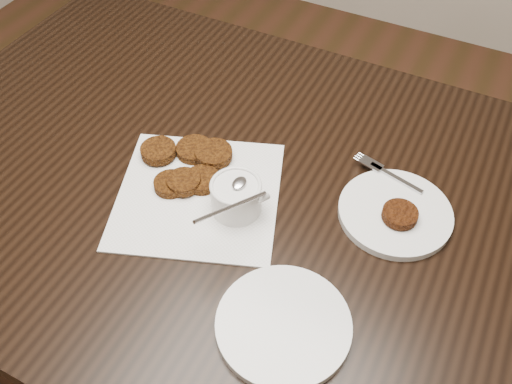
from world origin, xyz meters
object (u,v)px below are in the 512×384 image
Objects in this scene: napkin at (198,194)px; table at (253,296)px; plate_empty at (283,325)px; sauce_ramekin at (236,184)px; plate_with_patty at (396,210)px.

table is at bearing 36.56° from napkin.
plate_empty is at bearing -53.44° from table.
napkin is at bearing 145.72° from plate_empty.
sauce_ramekin reaches higher than table.
plate_with_patty is (0.33, 0.11, 0.01)m from napkin.
plate_with_patty is (0.25, 0.06, 0.39)m from table.
table is 0.47m from plate_empty.
plate_empty reaches higher than napkin.
napkin is 1.46× the size of plate_with_patty.
plate_empty is (0.17, -0.23, 0.38)m from table.
sauce_ramekin is at bearing 1.32° from napkin.
plate_with_patty is at bearing 12.59° from table.
sauce_ramekin is (0.08, 0.00, 0.06)m from napkin.
napkin is 0.35m from plate_with_patty.
plate_empty is at bearing -34.28° from napkin.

